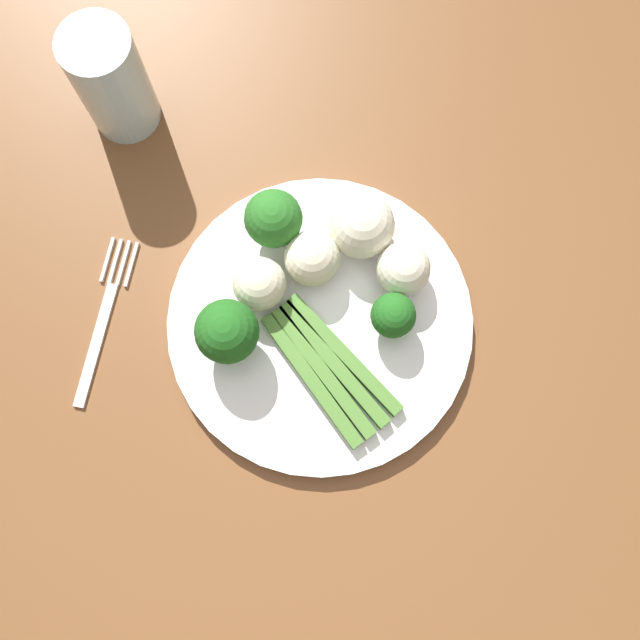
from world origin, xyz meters
TOP-DOWN VIEW (x-y plane):
  - ground_plane at (0.00, 0.00)m, footprint 6.00×6.00m
  - dining_table at (0.00, 0.00)m, footprint 1.23×0.92m
  - plate at (0.01, 0.02)m, footprint 0.28×0.28m
  - asparagus_bundle at (0.02, -0.02)m, footprint 0.14×0.13m
  - broccoli_back at (0.07, 0.03)m, footprint 0.04×0.04m
  - broccoli_right at (-0.07, -0.01)m, footprint 0.06×0.06m
  - broccoli_near_center at (-0.05, 0.10)m, footprint 0.05×0.05m
  - cauliflower_back_right at (0.03, 0.11)m, footprint 0.06×0.06m
  - cauliflower_edge at (-0.05, 0.04)m, footprint 0.05×0.05m
  - cauliflower_mid at (-0.01, 0.07)m, footprint 0.05×0.05m
  - cauliflower_near_fork at (0.07, 0.08)m, footprint 0.05×0.05m
  - fork at (-0.20, -0.01)m, footprint 0.03×0.17m
  - water_glass at (-0.23, 0.20)m, footprint 0.07×0.07m

SIDE VIEW (x-z plane):
  - ground_plane at x=0.00m, z-range -0.02..0.00m
  - dining_table at x=0.00m, z-range 0.26..0.98m
  - fork at x=-0.20m, z-range 0.72..0.73m
  - plate at x=0.01m, z-range 0.72..0.74m
  - asparagus_bundle at x=0.02m, z-range 0.74..0.75m
  - cauliflower_edge at x=-0.05m, z-range 0.74..0.79m
  - cauliflower_near_fork at x=0.07m, z-range 0.74..0.79m
  - cauliflower_mid at x=-0.01m, z-range 0.74..0.79m
  - broccoli_back at x=0.07m, z-range 0.74..0.79m
  - cauliflower_back_right at x=0.03m, z-range 0.74..0.80m
  - broccoli_near_center at x=-0.05m, z-range 0.74..0.81m
  - broccoli_right at x=-0.07m, z-range 0.74..0.81m
  - water_glass at x=-0.23m, z-range 0.72..0.85m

